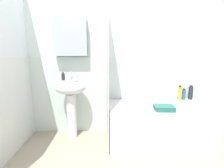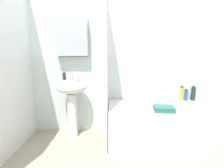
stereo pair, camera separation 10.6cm
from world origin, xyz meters
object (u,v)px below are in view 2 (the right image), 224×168
object	(u,v)px
sink	(72,96)
lotion_bottle	(182,94)
conditioner_bottle	(186,95)
body_wash_bottle	(194,94)
soap_dispenser	(65,76)
toothbrush_cup	(77,78)
towel_folded	(164,109)
bathtub	(159,124)

from	to	relation	value
sink	lotion_bottle	distance (m)	1.66
conditioner_bottle	lotion_bottle	bearing A→B (deg)	-163.96
body_wash_bottle	sink	bearing A→B (deg)	-175.98
soap_dispenser	body_wash_bottle	world-z (taller)	soap_dispenser
toothbrush_cup	towel_folded	bearing A→B (deg)	-16.84
sink	soap_dispenser	bearing A→B (deg)	153.90
sink	lotion_bottle	xyz separation A→B (m)	(1.66, 0.09, 0.01)
toothbrush_cup	soap_dispenser	bearing A→B (deg)	158.44
soap_dispenser	conditioner_bottle	xyz separation A→B (m)	(1.85, 0.06, -0.30)
conditioner_bottle	towel_folded	world-z (taller)	conditioner_bottle
toothbrush_cup	towel_folded	xyz separation A→B (m)	(1.16, -0.35, -0.35)
towel_folded	soap_dispenser	bearing A→B (deg)	162.45
soap_dispenser	towel_folded	size ratio (longest dim) A/B	0.51
bathtub	sink	bearing A→B (deg)	172.93
bathtub	lotion_bottle	bearing A→B (deg)	31.54
bathtub	conditioner_bottle	world-z (taller)	conditioner_bottle
lotion_bottle	conditioner_bottle	bearing A→B (deg)	16.04
bathtub	lotion_bottle	distance (m)	0.61
sink	lotion_bottle	world-z (taller)	sink
toothbrush_cup	lotion_bottle	size ratio (longest dim) A/B	0.38
bathtub	towel_folded	xyz separation A→B (m)	(-0.01, -0.22, 0.30)
soap_dispenser	towel_folded	bearing A→B (deg)	-17.55
toothbrush_cup	body_wash_bottle	world-z (taller)	toothbrush_cup
soap_dispenser	toothbrush_cup	xyz separation A→B (m)	(0.20, -0.08, -0.01)
body_wash_bottle	conditioner_bottle	size ratio (longest dim) A/B	1.27
lotion_bottle	toothbrush_cup	bearing A→B (deg)	-175.65
bathtub	toothbrush_cup	bearing A→B (deg)	173.63
towel_folded	sink	bearing A→B (deg)	163.24
sink	bathtub	xyz separation A→B (m)	(1.25, -0.16, -0.37)
toothbrush_cup	conditioner_bottle	world-z (taller)	toothbrush_cup
body_wash_bottle	toothbrush_cup	bearing A→B (deg)	-174.93
sink	body_wash_bottle	bearing A→B (deg)	4.02
sink	soap_dispenser	xyz separation A→B (m)	(-0.11, 0.05, 0.28)
body_wash_bottle	towel_folded	world-z (taller)	body_wash_bottle
conditioner_bottle	sink	bearing A→B (deg)	-176.17
soap_dispenser	conditioner_bottle	distance (m)	1.87
sink	bathtub	world-z (taller)	sink
sink	conditioner_bottle	distance (m)	1.74
sink	towel_folded	xyz separation A→B (m)	(1.25, -0.38, -0.07)
lotion_bottle	towel_folded	bearing A→B (deg)	-131.32
bathtub	body_wash_bottle	distance (m)	0.76
bathtub	body_wash_bottle	size ratio (longest dim) A/B	6.31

